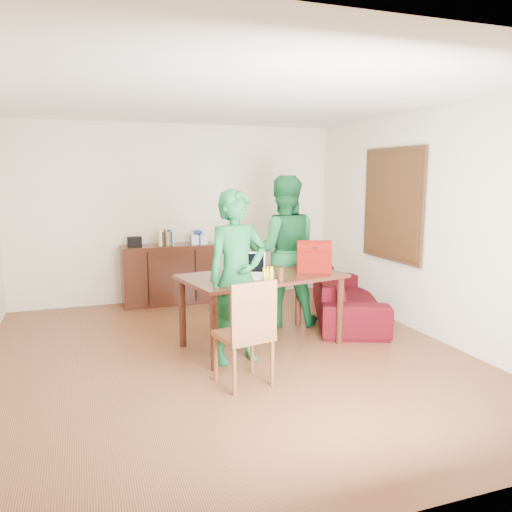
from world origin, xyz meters
name	(u,v)px	position (x,y,z in m)	size (l,w,h in m)	color
room	(226,235)	(0.01, 0.13, 1.31)	(5.20, 5.70, 2.90)	#462611
table	(262,284)	(0.47, 0.27, 0.72)	(1.92, 1.31, 0.83)	black
chair	(244,354)	(-0.06, -0.71, 0.29)	(0.53, 0.52, 1.01)	brown
person_near	(237,277)	(0.06, -0.11, 0.90)	(0.66, 0.43, 1.80)	#13582B
person_far	(283,251)	(1.02, 0.97, 0.97)	(0.94, 0.73, 1.93)	#135526
laptop	(248,273)	(0.28, 0.17, 0.87)	(0.43, 0.37, 0.26)	white
bananas	(268,278)	(0.41, -0.10, 0.86)	(0.17, 0.10, 0.06)	gold
bottle	(281,273)	(0.54, -0.12, 0.91)	(0.05, 0.05, 0.16)	#552A13
red_bag	(314,260)	(1.09, 0.22, 0.97)	(0.39, 0.23, 0.29)	#6F0E07
sofa	(347,296)	(1.95, 0.91, 0.31)	(2.10, 0.82, 0.61)	#400908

